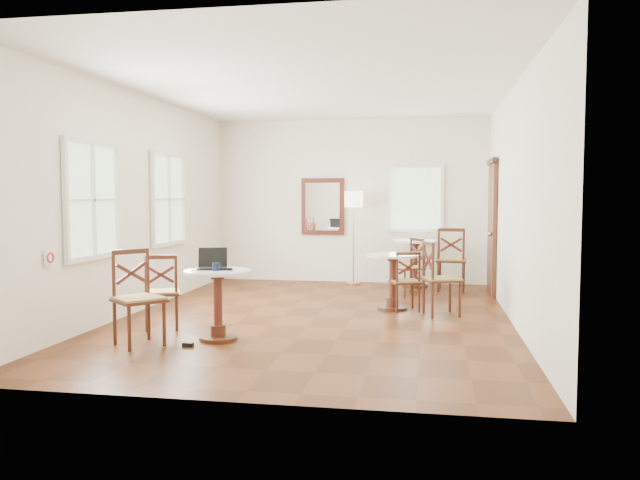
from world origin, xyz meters
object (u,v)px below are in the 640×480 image
(chair_near_b, at_px, (138,298))
(laptop, at_px, (213,264))
(power_adapter, at_px, (188,345))
(chair_back_b, at_px, (409,267))
(water_glass, at_px, (219,266))
(chair_mid_b, at_px, (440,279))
(chair_back_a, at_px, (451,260))
(cafe_table_near, at_px, (218,297))
(cafe_table_mid, at_px, (393,275))
(mouse, at_px, (230,269))
(floor_lamp, at_px, (354,205))
(navy_mug, at_px, (216,267))
(chair_near_a, at_px, (162,292))
(cafe_table_back, at_px, (415,258))
(chair_mid_a, at_px, (405,281))

(chair_near_b, relative_size, laptop, 2.67)
(power_adapter, bearing_deg, chair_back_b, 60.57)
(water_glass, height_order, power_adapter, water_glass)
(chair_near_b, xyz_separation_m, chair_mid_b, (3.21, 2.28, -0.01))
(chair_back_a, relative_size, chair_back_b, 1.16)
(cafe_table_near, relative_size, chair_mid_b, 0.78)
(cafe_table_mid, distance_m, mouse, 2.79)
(floor_lamp, relative_size, water_glass, 19.65)
(chair_back_a, bearing_deg, chair_mid_b, 88.84)
(chair_back_a, bearing_deg, navy_mug, 62.12)
(chair_near_a, xyz_separation_m, chair_near_b, (0.09, -0.80, 0.06))
(navy_mug, relative_size, power_adapter, 0.99)
(chair_back_b, distance_m, mouse, 4.00)
(cafe_table_back, xyz_separation_m, chair_near_a, (-2.90, -4.07, -0.06))
(cafe_table_back, relative_size, chair_near_a, 0.91)
(chair_mid_a, bearing_deg, chair_near_b, 24.41)
(cafe_table_mid, relative_size, chair_mid_a, 0.94)
(chair_back_a, height_order, chair_back_b, chair_back_a)
(laptop, bearing_deg, chair_near_a, 141.68)
(chair_mid_a, bearing_deg, laptop, 26.18)
(chair_mid_a, xyz_separation_m, chair_back_b, (0.01, 1.39, 0.04))
(chair_near_b, height_order, chair_back_b, chair_near_b)
(laptop, bearing_deg, floor_lamp, 61.06)
(navy_mug, distance_m, water_glass, 0.05)
(cafe_table_near, relative_size, cafe_table_back, 0.94)
(floor_lamp, xyz_separation_m, navy_mug, (-0.95, -4.69, -0.60))
(chair_mid_a, height_order, mouse, chair_mid_a)
(chair_mid_a, bearing_deg, power_adapter, 30.69)
(cafe_table_back, bearing_deg, floor_lamp, 172.66)
(chair_back_b, bearing_deg, chair_back_a, 95.33)
(navy_mug, bearing_deg, laptop, 120.94)
(laptop, relative_size, navy_mug, 3.48)
(cafe_table_back, xyz_separation_m, chair_mid_a, (-0.07, -2.35, -0.10))
(navy_mug, bearing_deg, chair_near_b, -157.46)
(chair_near_a, relative_size, chair_mid_a, 1.08)
(cafe_table_back, bearing_deg, cafe_table_near, -114.45)
(chair_mid_b, distance_m, chair_back_b, 1.70)
(chair_near_b, distance_m, navy_mug, 0.89)
(chair_back_a, bearing_deg, chair_near_b, 57.28)
(chair_back_b, xyz_separation_m, navy_mug, (-1.98, -3.59, 0.37))
(chair_mid_a, relative_size, navy_mug, 7.60)
(chair_back_a, height_order, mouse, chair_back_a)
(chair_near_b, relative_size, chair_back_a, 0.96)
(chair_near_b, distance_m, power_adapter, 0.74)
(chair_back_b, distance_m, water_glass, 4.07)
(navy_mug, bearing_deg, floor_lamp, 78.57)
(chair_near_a, distance_m, chair_back_b, 4.21)
(floor_lamp, bearing_deg, mouse, -99.95)
(chair_back_a, bearing_deg, water_glass, 61.91)
(chair_near_b, bearing_deg, mouse, -27.15)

